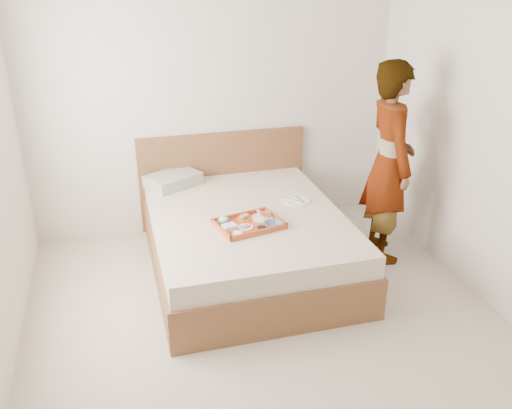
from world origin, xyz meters
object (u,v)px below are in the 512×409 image
object	(u,v)px
bed	(247,241)
tray	(249,224)
dinner_plate	(296,201)
person	(389,163)

from	to	relation	value
bed	tray	world-z (taller)	tray
tray	dinner_plate	xyz separation A→B (m)	(0.53, 0.37, -0.02)
tray	dinner_plate	world-z (taller)	tray
bed	person	xyz separation A→B (m)	(1.24, -0.06, 0.61)
person	dinner_plate	bearing A→B (deg)	83.65
dinner_plate	person	world-z (taller)	person
dinner_plate	person	bearing A→B (deg)	-14.20
tray	bed	bearing A→B (deg)	66.74
bed	dinner_plate	bearing A→B (deg)	15.19
tray	person	xyz separation A→B (m)	(1.29, 0.17, 0.33)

